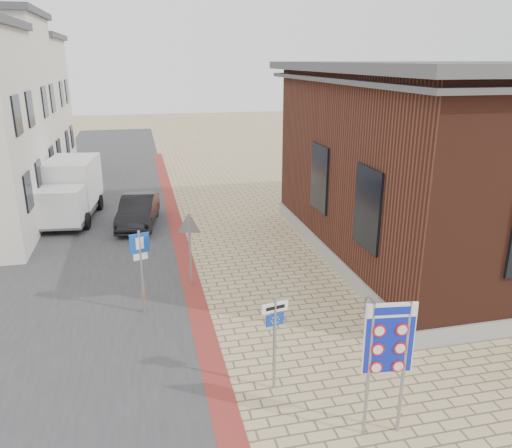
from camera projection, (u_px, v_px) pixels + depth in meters
name	position (u px, v px, depth m)	size (l,w,h in m)	color
ground	(313.00, 391.00, 10.90)	(120.00, 120.00, 0.00)	tan
road_strip	(97.00, 212.00, 23.57)	(7.00, 60.00, 0.02)	#38383A
curb_strip	(181.00, 242.00, 19.70)	(0.60, 40.00, 0.02)	maroon
brick_building	(486.00, 157.00, 18.22)	(13.00, 13.00, 6.80)	gray
townhouse_far	(3.00, 108.00, 29.39)	(7.40, 6.40, 8.30)	silver
bike_rack	(379.00, 318.00, 13.42)	(0.08, 1.80, 0.60)	slate
sedan	(138.00, 211.00, 21.55)	(1.39, 4.00, 1.32)	black
box_truck	(70.00, 190.00, 22.27)	(2.58, 5.17, 2.60)	slate
border_sign	(389.00, 342.00, 9.07)	(0.95, 0.17, 2.79)	gray
essen_sign	(275.00, 330.00, 10.55)	(0.59, 0.16, 2.22)	gray
parking_sign	(141.00, 258.00, 13.70)	(0.53, 0.20, 2.48)	gray
yield_sign	(189.00, 232.00, 15.45)	(0.82, 0.31, 2.36)	gray
bollard	(144.00, 298.00, 14.10)	(0.08, 0.08, 0.90)	#E3520B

